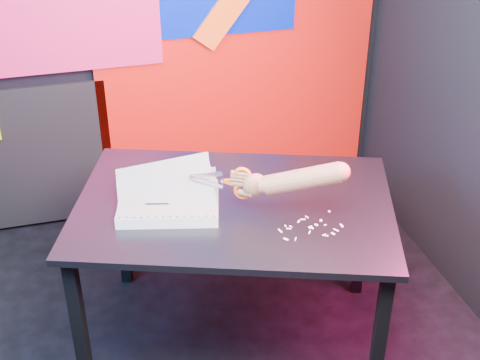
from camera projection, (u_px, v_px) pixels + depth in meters
name	position (u px, v px, depth m)	size (l,w,h in m)	color
room	(162.00, 106.00, 2.18)	(3.01, 3.01, 2.71)	black
backdrop	(132.00, 63.00, 3.61)	(2.88, 0.05, 2.08)	red
work_table	(234.00, 219.00, 2.83)	(1.54, 1.27, 0.75)	black
printout_stack	(169.00, 203.00, 2.74)	(0.46, 0.38, 0.21)	beige
scissors	(238.00, 183.00, 2.66)	(0.23, 0.14, 0.15)	silver
hand_forearm	(295.00, 180.00, 2.59)	(0.41, 0.26, 0.20)	#A36650
paper_clippings	(310.00, 228.00, 2.63)	(0.26, 0.17, 0.00)	silver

